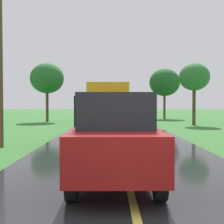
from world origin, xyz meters
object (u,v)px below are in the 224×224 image
Objects in this scene: banana_truck_near at (108,111)px; roadside_tree_near_left at (165,83)px; roadside_tree_mid_right at (47,79)px; following_car at (115,137)px; utility_pole_roadside at (0,54)px; banana_truck_far at (105,108)px; roadside_tree_far_left at (194,77)px.

roadside_tree_near_left reaches higher than banana_truck_near.
following_car is at bearing -73.79° from roadside_tree_mid_right.
utility_pole_roadside is at bearing -155.99° from banana_truck_near.
utility_pole_roadside is at bearing -83.53° from roadside_tree_mid_right.
following_car is (4.61, -5.41, -2.76)m from utility_pole_roadside.
roadside_tree_near_left is 29.34m from following_car.
banana_truck_far is 20.22m from following_car.
roadside_tree_near_left reaches higher than following_car.
roadside_tree_far_left is at bearing -87.73° from roadside_tree_near_left.
roadside_tree_near_left is 1.03× the size of roadside_tree_mid_right.
roadside_tree_mid_right reaches higher than following_car.
roadside_tree_mid_right is (-13.22, -5.84, -0.06)m from roadside_tree_near_left.
utility_pole_roadside is 16.93m from roadside_tree_far_left.
banana_truck_far is at bearing 91.64° from following_car.
roadside_tree_near_left is at bearing 71.84° from banana_truck_near.
utility_pole_roadside is 1.70× the size of following_car.
banana_truck_near is 1.42× the size of following_car.
roadside_tree_mid_right is 1.46× the size of following_car.
banana_truck_near is 12.89m from roadside_tree_far_left.
banana_truck_far is 7.06m from roadside_tree_mid_right.
banana_truck_far is 0.97× the size of roadside_tree_mid_right.
roadside_tree_mid_right is 14.49m from roadside_tree_far_left.
roadside_tree_far_left is 1.29× the size of following_car.
roadside_tree_far_left is at bearing -19.69° from roadside_tree_mid_right.
banana_truck_far is at bearing 74.77° from utility_pole_roadside.
roadside_tree_far_left is (7.31, 10.28, 2.62)m from banana_truck_near.
utility_pole_roadside is 1.16× the size of roadside_tree_mid_right.
utility_pole_roadside is at bearing -133.72° from roadside_tree_far_left.
banana_truck_far is 0.94× the size of roadside_tree_near_left.
roadside_tree_far_left is at bearing 46.28° from utility_pole_roadside.
following_car is (6.55, -22.53, -3.36)m from roadside_tree_mid_right.
banana_truck_near and banana_truck_far have the same top height.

